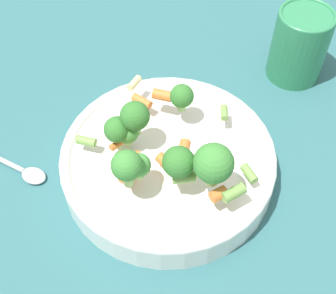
# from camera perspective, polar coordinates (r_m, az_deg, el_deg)

# --- Properties ---
(ground_plane) EXTENTS (3.00, 3.00, 0.00)m
(ground_plane) POSITION_cam_1_polar(r_m,az_deg,el_deg) (0.65, 0.00, -3.13)
(ground_plane) COLOR #2D6066
(bowl) EXTENTS (0.29, 0.29, 0.05)m
(bowl) POSITION_cam_1_polar(r_m,az_deg,el_deg) (0.63, 0.00, -1.78)
(bowl) COLOR white
(bowl) RESTS_ON ground_plane
(pasta_salad) EXTENTS (0.20, 0.23, 0.08)m
(pasta_salad) POSITION_cam_1_polar(r_m,az_deg,el_deg) (0.57, -0.67, 0.18)
(pasta_salad) COLOR #8CB766
(pasta_salad) RESTS_ON bowl
(cup) EXTENTS (0.09, 0.09, 0.12)m
(cup) POSITION_cam_1_polar(r_m,az_deg,el_deg) (0.77, 15.75, 11.97)
(cup) COLOR #2D7F51
(cup) RESTS_ON ground_plane
(spoon) EXTENTS (0.10, 0.18, 0.01)m
(spoon) POSITION_cam_1_polar(r_m,az_deg,el_deg) (0.69, -18.80, -1.93)
(spoon) COLOR silver
(spoon) RESTS_ON ground_plane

